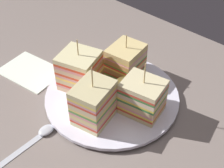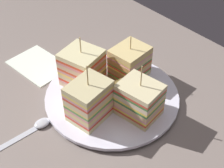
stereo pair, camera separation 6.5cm
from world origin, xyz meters
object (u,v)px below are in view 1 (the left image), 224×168
(plate, at_px, (112,96))
(chip_pile, at_px, (120,88))
(sandwich_wedge_0, at_px, (80,70))
(sandwich_wedge_2, at_px, (142,97))
(spoon, at_px, (39,136))
(sandwich_wedge_3, at_px, (125,61))
(napkin, at_px, (31,71))
(sandwich_wedge_1, at_px, (94,103))

(plate, height_order, chip_pile, chip_pile)
(sandwich_wedge_0, xyz_separation_m, sandwich_wedge_2, (-0.15, -0.03, -0.00))
(sandwich_wedge_2, bearing_deg, spoon, 47.86)
(chip_pile, bearing_deg, sandwich_wedge_3, -59.79)
(spoon, relative_size, napkin, 0.93)
(sandwich_wedge_0, bearing_deg, napkin, 179.24)
(plate, distance_m, sandwich_wedge_2, 0.09)
(sandwich_wedge_0, height_order, napkin, sandwich_wedge_0)
(spoon, bearing_deg, sandwich_wedge_3, -2.12)
(chip_pile, bearing_deg, sandwich_wedge_2, 173.23)
(sandwich_wedge_1, xyz_separation_m, spoon, (0.05, 0.10, -0.05))
(sandwich_wedge_3, bearing_deg, spoon, -9.57)
(plate, distance_m, chip_pile, 0.03)
(plate, xyz_separation_m, sandwich_wedge_3, (0.02, -0.07, 0.04))
(sandwich_wedge_2, xyz_separation_m, napkin, (0.29, 0.07, -0.05))
(napkin, bearing_deg, chip_pile, -160.66)
(plate, bearing_deg, sandwich_wedge_1, 104.98)
(plate, distance_m, sandwich_wedge_1, 0.09)
(sandwich_wedge_2, bearing_deg, plate, -6.54)
(sandwich_wedge_3, bearing_deg, napkin, -61.34)
(sandwich_wedge_1, xyz_separation_m, napkin, (0.23, -0.01, -0.05))
(spoon, bearing_deg, sandwich_wedge_1, -28.07)
(chip_pile, distance_m, spoon, 0.20)
(sandwich_wedge_2, xyz_separation_m, spoon, (0.11, 0.18, -0.05))
(plate, distance_m, sandwich_wedge_3, 0.09)
(sandwich_wedge_3, xyz_separation_m, chip_pile, (-0.03, 0.06, -0.02))
(sandwich_wedge_0, relative_size, chip_pile, 1.62)
(spoon, bearing_deg, chip_pile, -13.00)
(chip_pile, relative_size, spoon, 0.56)
(chip_pile, bearing_deg, napkin, 19.34)
(sandwich_wedge_0, distance_m, sandwich_wedge_3, 0.11)
(sandwich_wedge_0, bearing_deg, sandwich_wedge_1, -45.56)
(sandwich_wedge_1, relative_size, napkin, 0.90)
(chip_pile, bearing_deg, plate, 54.56)
(napkin, bearing_deg, sandwich_wedge_2, -166.41)
(chip_pile, bearing_deg, spoon, 77.11)
(sandwich_wedge_1, bearing_deg, napkin, 75.30)
(sandwich_wedge_0, xyz_separation_m, napkin, (0.14, 0.04, -0.05))
(sandwich_wedge_0, bearing_deg, plate, 0.93)
(sandwich_wedge_0, bearing_deg, spoon, -92.28)
(sandwich_wedge_1, xyz_separation_m, sandwich_wedge_2, (-0.06, -0.08, -0.00))
(sandwich_wedge_1, bearing_deg, chip_pile, -5.54)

